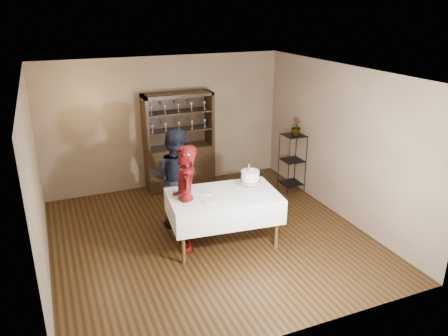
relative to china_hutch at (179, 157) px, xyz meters
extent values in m
plane|color=black|center=(-0.20, -2.25, -0.66)|extent=(5.00, 5.00, 0.00)
plane|color=silver|center=(-0.20, -2.25, 2.04)|extent=(5.00, 5.00, 0.00)
cube|color=brown|center=(-0.20, 0.25, 0.69)|extent=(5.00, 0.02, 2.70)
cube|color=brown|center=(-2.70, -2.25, 0.69)|extent=(0.02, 5.00, 2.70)
cube|color=brown|center=(2.30, -2.25, 0.69)|extent=(0.02, 5.00, 2.70)
cube|color=black|center=(0.00, -0.01, -0.21)|extent=(1.40, 0.48, 0.90)
cube|color=black|center=(0.00, 0.21, 0.79)|extent=(1.40, 0.03, 1.10)
cube|color=black|center=(0.00, -0.01, 1.31)|extent=(1.40, 0.48, 0.06)
cube|color=black|center=(0.00, -0.01, 0.59)|extent=(1.28, 0.42, 0.02)
cube|color=black|center=(0.00, -0.01, 0.96)|extent=(1.28, 0.42, 0.02)
cylinder|color=black|center=(1.88, -1.25, -0.06)|extent=(0.02, 0.02, 1.20)
cylinder|color=black|center=(2.28, -1.25, -0.06)|extent=(0.02, 0.02, 1.20)
cylinder|color=black|center=(1.88, -0.85, -0.06)|extent=(0.02, 0.02, 1.20)
cylinder|color=black|center=(2.28, -0.85, -0.06)|extent=(0.02, 0.02, 1.20)
cube|color=black|center=(2.08, -1.05, -0.51)|extent=(0.40, 0.40, 0.02)
cube|color=black|center=(2.08, -1.05, -0.01)|extent=(0.40, 0.40, 0.01)
cube|color=black|center=(2.08, -1.05, 0.52)|extent=(0.40, 0.40, 0.02)
cube|color=silver|center=(-0.05, -2.51, 0.00)|extent=(1.81, 1.22, 0.40)
cylinder|color=#4D331C|center=(-0.83, -2.84, -0.26)|extent=(0.06, 0.06, 0.81)
cylinder|color=#4D331C|center=(0.65, -3.00, -0.26)|extent=(0.06, 0.06, 0.81)
cylinder|color=#4D331C|center=(-0.75, -2.02, -0.26)|extent=(0.06, 0.06, 0.81)
cylinder|color=#4D331C|center=(0.73, -2.17, -0.26)|extent=(0.06, 0.06, 0.81)
imported|color=#320504|center=(-0.65, -2.44, 0.19)|extent=(0.54, 0.70, 1.71)
imported|color=black|center=(-0.57, -1.63, 0.22)|extent=(1.08, 1.05, 1.76)
cylinder|color=silver|center=(0.46, -2.42, 0.20)|extent=(0.18, 0.18, 0.01)
cylinder|color=silver|center=(0.46, -2.42, 0.24)|extent=(0.05, 0.05, 0.09)
cylinder|color=silver|center=(0.46, -2.42, 0.29)|extent=(0.33, 0.33, 0.01)
cylinder|color=#507035|center=(0.46, -2.42, 0.31)|extent=(0.32, 0.32, 0.02)
cylinder|color=white|center=(0.46, -2.42, 0.39)|extent=(0.36, 0.36, 0.18)
sphere|color=#6073CE|center=(0.48, -2.42, 0.49)|extent=(0.02, 0.02, 0.02)
cube|color=silver|center=(0.42, -2.43, 0.54)|extent=(0.02, 0.02, 0.13)
cube|color=black|center=(0.42, -2.43, 0.62)|extent=(0.02, 0.02, 0.05)
cylinder|color=silver|center=(-0.35, -2.67, 0.20)|extent=(0.28, 0.28, 0.01)
cylinder|color=silver|center=(-0.25, -2.35, 0.20)|extent=(0.21, 0.21, 0.01)
imported|color=#507035|center=(2.11, -1.07, 0.70)|extent=(0.27, 0.27, 0.35)
camera|label=1|loc=(-2.44, -8.27, 2.98)|focal=35.00mm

